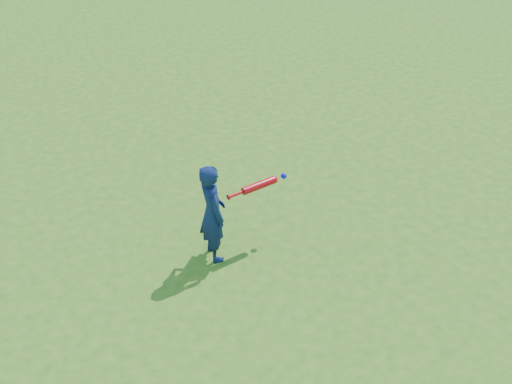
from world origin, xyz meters
The scene contains 3 objects.
ground centered at (0.00, 0.00, 0.00)m, with size 80.00×80.00×0.00m, color #396E1A.
child centered at (0.24, 0.22, 0.52)m, with size 0.38×0.25×1.03m, color #0F1E4A.
bat_swing centered at (0.77, 0.13, 0.66)m, with size 0.68×0.11×0.08m.
Camera 1 is at (-2.22, -3.36, 3.70)m, focal length 40.00 mm.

